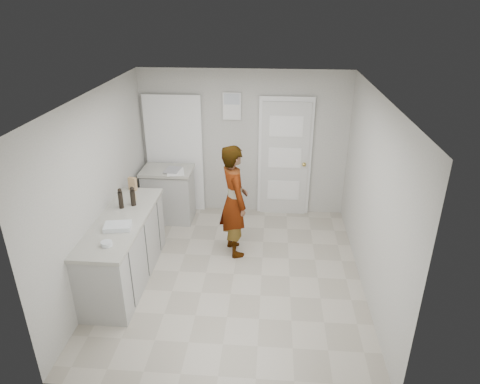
# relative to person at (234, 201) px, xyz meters

# --- Properties ---
(ground) EXTENTS (4.00, 4.00, 0.00)m
(ground) POSITION_rel_person_xyz_m (0.04, -0.60, -0.85)
(ground) COLOR #A49B89
(ground) RESTS_ON ground
(room_shell) EXTENTS (4.00, 4.00, 4.00)m
(room_shell) POSITION_rel_person_xyz_m (-0.13, 1.35, 0.18)
(room_shell) COLOR #ABAAA1
(room_shell) RESTS_ON ground
(main_counter) EXTENTS (0.64, 1.96, 0.93)m
(main_counter) POSITION_rel_person_xyz_m (-1.41, -0.80, -0.42)
(main_counter) COLOR #B2B2AE
(main_counter) RESTS_ON ground
(side_counter) EXTENTS (0.84, 0.61, 0.93)m
(side_counter) POSITION_rel_person_xyz_m (-1.21, 0.95, -0.42)
(side_counter) COLOR #B2B2AE
(side_counter) RESTS_ON ground
(person) EXTENTS (0.62, 0.73, 1.69)m
(person) POSITION_rel_person_xyz_m (0.00, 0.00, 0.00)
(person) COLOR silver
(person) RESTS_ON ground
(cake_mix_box) EXTENTS (0.13, 0.09, 0.20)m
(cake_mix_box) POSITION_rel_person_xyz_m (-1.51, 0.10, 0.18)
(cake_mix_box) COLOR #A78453
(cake_mix_box) RESTS_ON main_counter
(spice_jar) EXTENTS (0.05, 0.05, 0.08)m
(spice_jar) POSITION_rel_person_xyz_m (-1.39, -0.24, 0.12)
(spice_jar) COLOR tan
(spice_jar) RESTS_ON main_counter
(oil_cruet_a) EXTENTS (0.07, 0.07, 0.28)m
(oil_cruet_a) POSITION_rel_person_xyz_m (-1.35, -0.40, 0.21)
(oil_cruet_a) COLOR black
(oil_cruet_a) RESTS_ON main_counter
(oil_cruet_b) EXTENTS (0.06, 0.06, 0.29)m
(oil_cruet_b) POSITION_rel_person_xyz_m (-1.49, -0.49, 0.22)
(oil_cruet_b) COLOR black
(oil_cruet_b) RESTS_ON main_counter
(baking_dish) EXTENTS (0.36, 0.28, 0.06)m
(baking_dish) POSITION_rel_person_xyz_m (-1.35, -1.04, 0.10)
(baking_dish) COLOR silver
(baking_dish) RESTS_ON main_counter
(egg_bowl) EXTENTS (0.13, 0.13, 0.05)m
(egg_bowl) POSITION_rel_person_xyz_m (-1.35, -1.44, 0.10)
(egg_bowl) COLOR silver
(egg_bowl) RESTS_ON main_counter
(papers) EXTENTS (0.35, 0.41, 0.01)m
(papers) POSITION_rel_person_xyz_m (-1.04, 0.84, 0.08)
(papers) COLOR white
(papers) RESTS_ON side_counter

